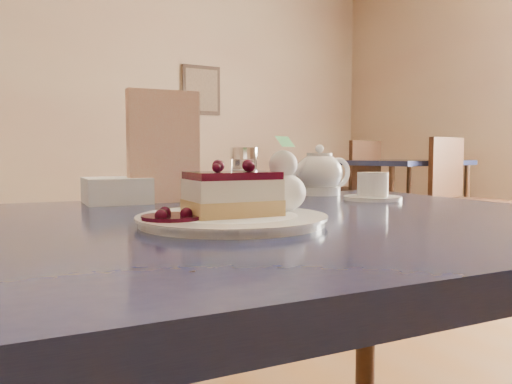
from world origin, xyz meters
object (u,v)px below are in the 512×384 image
dessert_plate (232,220)px  bg_table_far_right (400,240)px  main_table (219,273)px  cheesecake_slice (232,194)px  tea_set (329,177)px

dessert_plate → bg_table_far_right: 4.18m
main_table → cheesecake_slice: size_ratio=9.98×
main_table → bg_table_far_right: bg_table_far_right is taller
dessert_plate → tea_set: 0.53m
main_table → dessert_plate: 0.10m
dessert_plate → tea_set: tea_set is taller
cheesecake_slice → bg_table_far_right: (3.08, 2.74, -0.74)m
tea_set → bg_table_far_right: 3.67m
cheesecake_slice → tea_set: (0.41, 0.32, 0.00)m
tea_set → bg_table_far_right: size_ratio=0.14×
dessert_plate → cheesecake_slice: bearing=104.0°
main_table → tea_set: 0.51m
bg_table_far_right → main_table: bearing=-148.9°
tea_set → dessert_plate: bearing=-142.0°
dessert_plate → cheesecake_slice: size_ratio=2.03×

